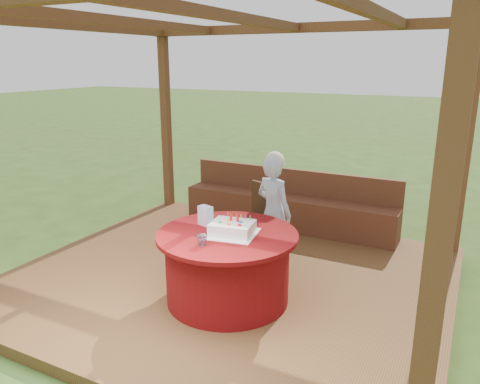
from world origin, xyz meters
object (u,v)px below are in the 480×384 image
object	(u,v)px
bench	(288,209)
table	(228,266)
drinking_glass	(202,240)
elderly_woman	(274,210)
birthday_cake	(232,228)
gift_bag	(205,216)
chair	(258,218)

from	to	relation	value
bench	table	size ratio (longest dim) A/B	2.23
bench	drinking_glass	distance (m)	2.61
table	elderly_woman	size ratio (longest dim) A/B	1.01
birthday_cake	drinking_glass	distance (m)	0.38
elderly_woman	drinking_glass	distance (m)	1.29
gift_bag	table	bearing A→B (deg)	-3.30
table	elderly_woman	xyz separation A→B (m)	(0.08, 0.92, 0.32)
bench	birthday_cake	xyz separation A→B (m)	(0.29, -2.20, 0.49)
chair	elderly_woman	world-z (taller)	elderly_woman
elderly_woman	birthday_cake	xyz separation A→B (m)	(-0.03, -0.91, 0.08)
gift_bag	drinking_glass	bearing A→B (deg)	-46.44
gift_bag	bench	bearing A→B (deg)	104.33
bench	elderly_woman	world-z (taller)	elderly_woman
table	birthday_cake	xyz separation A→B (m)	(0.05, 0.00, 0.40)
drinking_glass	table	bearing A→B (deg)	81.30
elderly_woman	gift_bag	size ratio (longest dim) A/B	6.85
bench	chair	size ratio (longest dim) A/B	3.35
drinking_glass	elderly_woman	bearing A→B (deg)	83.72
chair	drinking_glass	size ratio (longest dim) A/B	8.55
table	gift_bag	xyz separation A→B (m)	(-0.30, 0.11, 0.44)
drinking_glass	gift_bag	bearing A→B (deg)	117.49
table	elderly_woman	world-z (taller)	elderly_woman
drinking_glass	chair	bearing A→B (deg)	93.83
elderly_woman	gift_bag	bearing A→B (deg)	-115.52
table	elderly_woman	distance (m)	0.97
elderly_woman	gift_bag	distance (m)	0.91
table	birthday_cake	bearing A→B (deg)	1.46
birthday_cake	gift_bag	world-z (taller)	gift_bag
birthday_cake	drinking_glass	bearing A→B (deg)	-106.60
table	gift_bag	bearing A→B (deg)	160.63
elderly_woman	birthday_cake	size ratio (longest dim) A/B	2.61
table	chair	distance (m)	1.05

